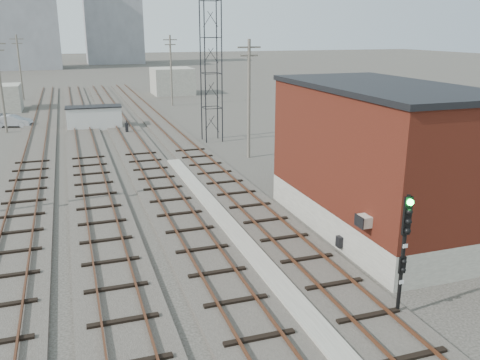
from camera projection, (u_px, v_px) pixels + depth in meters
name	position (u px, v px, depth m)	size (l,w,h in m)	color
ground	(121.00, 106.00, 66.99)	(320.00, 320.00, 0.00)	#282621
track_right	(171.00, 133.00, 48.67)	(3.20, 90.00, 0.39)	#332D28
track_mid_right	(129.00, 136.00, 47.44)	(3.20, 90.00, 0.39)	#332D28
track_mid_left	(84.00, 139.00, 46.21)	(3.20, 90.00, 0.39)	#332D28
track_left	(37.00, 142.00, 44.97)	(3.20, 90.00, 0.39)	#332D28
platform_curb	(230.00, 228.00, 25.35)	(0.90, 28.00, 0.26)	gray
brick_building	(379.00, 159.00, 24.69)	(6.54, 12.20, 7.22)	gray
lattice_tower	(211.00, 56.00, 43.85)	(1.60, 1.60, 15.00)	black
utility_pole_left_b	(0.00, 83.00, 48.16)	(1.80, 0.24, 9.00)	#595147
utility_pole_left_c	(20.00, 66.00, 70.85)	(1.80, 0.24, 9.00)	#595147
utility_pole_right_a	(249.00, 96.00, 38.58)	(1.80, 0.24, 9.00)	#595147
utility_pole_right_b	(171.00, 69.00, 65.81)	(1.80, 0.24, 9.00)	#595147
apartment_left	(10.00, 7.00, 125.25)	(22.00, 14.00, 30.00)	gray
apartment_right	(113.00, 17.00, 147.45)	(16.00, 12.00, 26.00)	gray
shed_right	(172.00, 81.00, 78.27)	(6.00, 6.00, 4.00)	gray
signal_mast	(404.00, 246.00, 17.08)	(0.40, 0.42, 4.48)	gray
switch_stand	(127.00, 128.00, 48.78)	(0.32, 0.32, 1.25)	black
site_trailer	(94.00, 117.00, 51.14)	(5.53, 2.53, 2.30)	silver
car_silver	(13.00, 121.00, 52.27)	(1.30, 3.74, 1.23)	#9B9EA3
car_grey	(7.00, 119.00, 53.38)	(1.70, 4.17, 1.21)	slate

